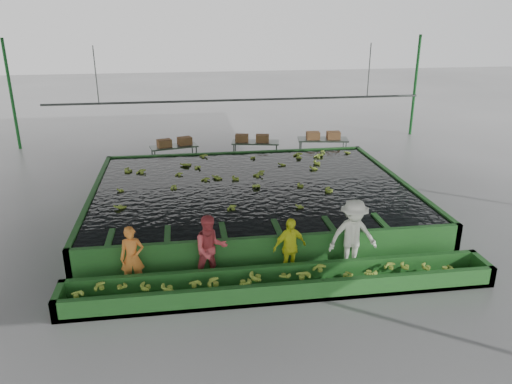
{
  "coord_description": "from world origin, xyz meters",
  "views": [
    {
      "loc": [
        -2.09,
        -13.42,
        6.18
      ],
      "look_at": [
        0.0,
        0.5,
        1.0
      ],
      "focal_mm": 35.0,
      "sensor_mm": 36.0,
      "label": 1
    }
  ],
  "objects": [
    {
      "name": "flotation_tank",
      "position": [
        0.0,
        1.5,
        0.45
      ],
      "size": [
        10.0,
        8.0,
        0.9
      ],
      "primitive_type": null,
      "color": "#246223",
      "rests_on": "ground"
    },
    {
      "name": "trough_bananas",
      "position": [
        0.0,
        -3.6,
        0.4
      ],
      "size": [
        9.13,
        0.61,
        0.12
      ],
      "primitive_type": null,
      "color": "#8FB133",
      "rests_on": "sorting_trough"
    },
    {
      "name": "floating_bananas",
      "position": [
        0.0,
        2.3,
        0.85
      ],
      "size": [
        9.02,
        6.15,
        0.12
      ],
      "primitive_type": null,
      "color": "#8FB133",
      "rests_on": "tank_water"
    },
    {
      "name": "packing_table_right",
      "position": [
        3.83,
        6.72,
        0.48
      ],
      "size": [
        2.22,
        1.19,
        0.96
      ],
      "primitive_type": null,
      "rotation": [
        0.0,
        0.0,
        -0.17
      ],
      "color": "#59605B",
      "rests_on": "ground"
    },
    {
      "name": "worker_d",
      "position": [
        1.91,
        -2.8,
        0.95
      ],
      "size": [
        1.24,
        0.73,
        1.89
      ],
      "primitive_type": "imported",
      "rotation": [
        0.0,
        0.0,
        0.02
      ],
      "color": "white",
      "rests_on": "ground"
    },
    {
      "name": "box_stack_left",
      "position": [
        -2.45,
        6.84,
        0.87
      ],
      "size": [
        1.48,
        0.84,
        0.31
      ],
      "primitive_type": null,
      "rotation": [
        0.0,
        0.0,
        0.34
      ],
      "color": "brown",
      "rests_on": "packing_table_left"
    },
    {
      "name": "tank_water",
      "position": [
        0.0,
        1.5,
        0.85
      ],
      "size": [
        9.7,
        7.7,
        0.0
      ],
      "primitive_type": "cube",
      "color": "black",
      "rests_on": "flotation_tank"
    },
    {
      "name": "packing_table_mid",
      "position": [
        0.94,
        6.89,
        0.45
      ],
      "size": [
        2.1,
        1.17,
        0.9
      ],
      "primitive_type": null,
      "rotation": [
        0.0,
        0.0,
        -0.2
      ],
      "color": "#59605B",
      "rests_on": "ground"
    },
    {
      "name": "sorting_trough",
      "position": [
        0.0,
        -3.6,
        0.25
      ],
      "size": [
        10.0,
        1.0,
        0.5
      ],
      "primitive_type": null,
      "color": "#246223",
      "rests_on": "ground"
    },
    {
      "name": "worker_b",
      "position": [
        -1.58,
        -2.8,
        0.85
      ],
      "size": [
        0.93,
        0.78,
        1.69
      ],
      "primitive_type": "imported",
      "rotation": [
        0.0,
        0.0,
        0.19
      ],
      "color": "#D4494E",
      "rests_on": "ground"
    },
    {
      "name": "worker_a",
      "position": [
        -3.4,
        -2.8,
        0.76
      ],
      "size": [
        0.58,
        0.4,
        1.53
      ],
      "primitive_type": "imported",
      "rotation": [
        0.0,
        0.0,
        0.07
      ],
      "color": "orange",
      "rests_on": "ground"
    },
    {
      "name": "shed_posts",
      "position": [
        0.0,
        0.0,
        2.5
      ],
      "size": [
        20.0,
        22.0,
        5.0
      ],
      "primitive_type": null,
      "color": "#185E22",
      "rests_on": "ground"
    },
    {
      "name": "packing_table_left",
      "position": [
        -2.49,
        6.84,
        0.43
      ],
      "size": [
        2.03,
        1.17,
        0.87
      ],
      "primitive_type": null,
      "rotation": [
        0.0,
        0.0,
        0.23
      ],
      "color": "#59605B",
      "rests_on": "ground"
    },
    {
      "name": "shed_roof",
      "position": [
        0.0,
        0.0,
        5.0
      ],
      "size": [
        20.0,
        22.0,
        0.04
      ],
      "primitive_type": "cube",
      "color": "gray",
      "rests_on": "shed_posts"
    },
    {
      "name": "worker_c",
      "position": [
        0.33,
        -2.8,
        0.76
      ],
      "size": [
        0.96,
        0.62,
        1.51
      ],
      "primitive_type": "imported",
      "rotation": [
        0.0,
        0.0,
        0.31
      ],
      "color": "#F3FF25",
      "rests_on": "ground"
    },
    {
      "name": "box_stack_right",
      "position": [
        3.83,
        6.7,
        0.96
      ],
      "size": [
        1.46,
        0.51,
        0.31
      ],
      "primitive_type": null,
      "rotation": [
        0.0,
        0.0,
        -0.08
      ],
      "color": "brown",
      "rests_on": "packing_table_right"
    },
    {
      "name": "box_stack_mid",
      "position": [
        0.79,
        6.9,
        0.9
      ],
      "size": [
        1.46,
        0.65,
        0.3
      ],
      "primitive_type": null,
      "rotation": [
        0.0,
        0.0,
        -0.19
      ],
      "color": "brown",
      "rests_on": "packing_table_mid"
    },
    {
      "name": "ground",
      "position": [
        0.0,
        0.0,
        0.0
      ],
      "size": [
        80.0,
        80.0,
        0.0
      ],
      "primitive_type": "plane",
      "color": "gray",
      "rests_on": "ground"
    },
    {
      "name": "cableway_rail",
      "position": [
        0.0,
        5.0,
        3.0
      ],
      "size": [
        0.08,
        0.08,
        14.0
      ],
      "primitive_type": "cylinder",
      "color": "#59605B",
      "rests_on": "shed_roof"
    },
    {
      "name": "rail_hanger_right",
      "position": [
        5.0,
        5.0,
        4.0
      ],
      "size": [
        0.04,
        0.04,
        2.0
      ],
      "primitive_type": "cylinder",
      "color": "#59605B",
      "rests_on": "shed_roof"
    },
    {
      "name": "rail_hanger_left",
      "position": [
        -5.0,
        5.0,
        4.0
      ],
      "size": [
        0.04,
        0.04,
        2.0
      ],
      "primitive_type": "cylinder",
      "color": "#59605B",
      "rests_on": "shed_roof"
    }
  ]
}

